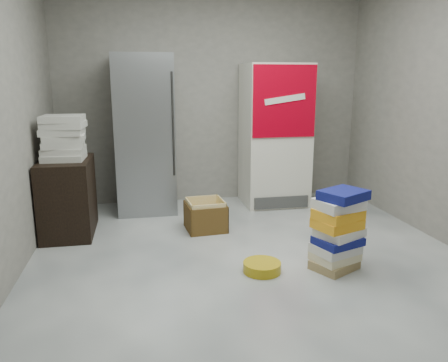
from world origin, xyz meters
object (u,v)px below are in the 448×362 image
Objects in this scene: wood_shelf at (68,197)px; phonebook_stack_main at (338,230)px; cardboard_box at (206,217)px; steel_fridge at (145,135)px; coke_cooler at (275,135)px.

wood_shelf is 1.13× the size of phonebook_stack_main.
steel_fridge is at bearing 119.36° from cardboard_box.
coke_cooler reaches higher than cardboard_box.
phonebook_stack_main is 1.57m from cardboard_box.
coke_cooler is 1.57m from cardboard_box.
coke_cooler is 2.63m from wood_shelf.
coke_cooler is at bearing -0.18° from steel_fridge.
cardboard_box is at bearing -55.77° from steel_fridge.
steel_fridge is at bearing 41.31° from wood_shelf.
steel_fridge is 4.26× the size of cardboard_box.
coke_cooler reaches higher than wood_shelf.
phonebook_stack_main is at bearing -30.05° from wood_shelf.
wood_shelf reaches higher than cardboard_box.
wood_shelf is at bearing 168.70° from cardboard_box.
coke_cooler is at bearing 35.49° from cardboard_box.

